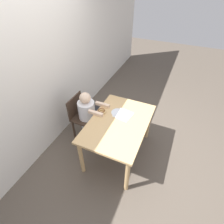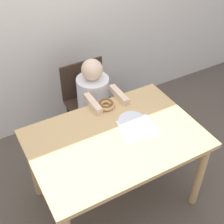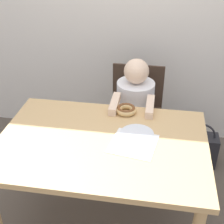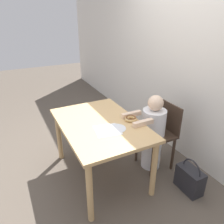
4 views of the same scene
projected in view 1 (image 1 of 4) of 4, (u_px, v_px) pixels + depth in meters
name	position (u px, v px, depth m)	size (l,w,h in m)	color
ground_plane	(118.00, 152.00, 2.98)	(12.00, 12.00, 0.00)	brown
wall_back	(45.00, 72.00, 2.54)	(8.00, 0.05, 2.50)	silver
dining_table	(118.00, 127.00, 2.59)	(1.20, 0.82, 0.70)	tan
chair	(82.00, 116.00, 3.01)	(0.41, 0.37, 0.82)	#38281E
child_figure	(88.00, 117.00, 2.96)	(0.28, 0.50, 0.95)	white
donut	(102.00, 111.00, 2.69)	(0.14, 0.14, 0.04)	#DBB270
napkin	(123.00, 115.00, 2.66)	(0.28, 0.28, 0.00)	white
handbag	(96.00, 111.00, 3.59)	(0.30, 0.16, 0.40)	#232328
plate	(118.00, 112.00, 2.69)	(0.20, 0.20, 0.01)	silver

